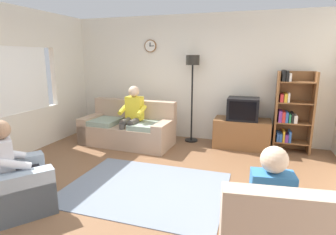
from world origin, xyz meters
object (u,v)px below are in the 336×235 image
Objects in this scene: person_on_couch at (132,113)px; person_in_right_armchair at (269,200)px; armchair_near_window at (8,188)px; couch at (128,129)px; tv_stand at (241,133)px; person_in_left_armchair at (13,162)px; bookshelf at (291,112)px; floor_lamp at (192,75)px; tv at (243,109)px.

person_in_right_armchair is (2.53, -2.61, -0.09)m from person_on_couch.
person_in_right_armchair is (2.89, 0.07, 0.32)m from armchair_near_window.
person_on_couch is at bearing -34.54° from couch.
tv_stand is (2.30, 0.51, -0.02)m from couch.
person_in_left_armchair is at bearing -127.20° from tv_stand.
bookshelf is 1.41× the size of person_in_left_armchair.
person_in_left_armchair is at bearing -135.31° from bookshelf.
couch is 1.56× the size of person_on_couch.
person_in_right_armchair is (-0.50, -3.30, -0.17)m from bookshelf.
armchair_near_window is 0.33m from person_in_left_armchair.
armchair_near_window is at bearing -135.16° from bookshelf.
bookshelf is at bearing 44.84° from armchair_near_window.
bookshelf is 1.27× the size of person_on_couch.
floor_lamp is (-1.95, 0.03, 0.67)m from bookshelf.
armchair_near_window is at bearing -127.20° from tv_stand.
couch is 1.76× the size of tv_stand.
person_on_couch is at bearing -167.19° from bookshelf.
bookshelf reaches higher than armchair_near_window.
couch is 1.23× the size of bookshelf.
armchair_near_window is (-2.50, -3.28, -0.52)m from tv.
person_on_couch is 2.63m from person_in_left_armchair.
tv_stand is 1.83× the size of tv.
tv_stand is 2.26m from person_on_couch.
person_on_couch is 1.11× the size of person_in_right_armchair.
person_in_right_armchair is at bearing -45.41° from couch.
person_in_right_armchair reaches higher than tv.
couch is 0.43m from person_on_couch.
couch is 2.74m from person_in_left_armchair.
floor_lamp is 1.56× the size of armchair_near_window.
bookshelf is 4.69m from person_in_left_armchair.
floor_lamp is 1.65× the size of person_in_left_armchair.
tv is 0.54× the size of person_in_left_armchair.
floor_lamp reaches higher than bookshelf.
person_on_couch is (-2.14, -0.59, -0.11)m from tv.
person_on_couch is 3.64m from person_in_right_armchair.
floor_lamp is (-1.07, 0.10, 1.16)m from tv_stand.
tv_stand is at bearing 16.10° from person_on_couch.
floor_lamp reaches higher than person_on_couch.
tv is at bearing -6.59° from floor_lamp.
tv is 0.51× the size of armchair_near_window.
person_in_right_armchair reaches higher than armchair_near_window.
person_in_right_armchair is at bearing -98.58° from bookshelf.
floor_lamp is 3.70m from person_in_left_armchair.
floor_lamp is 1.49× the size of person_on_couch.
person_on_couch reaches higher than tv_stand.
armchair_near_window is (-1.44, -3.40, -1.16)m from floor_lamp.
person_on_couch is (-3.02, -0.69, -0.08)m from bookshelf.
person_in_right_armchair is (2.84, -0.00, 0.00)m from person_in_left_armchair.
tv is 3.24m from person_in_right_armchair.
tv_stand is 0.70× the size of bookshelf.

